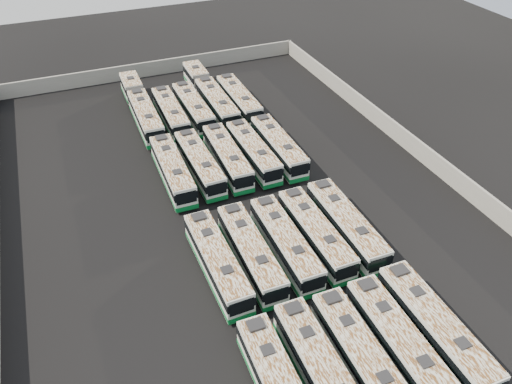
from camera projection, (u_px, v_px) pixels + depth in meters
The scene contains 21 objects.
ground at pixel (243, 215), 49.08m from camera, with size 140.00×140.00×0.00m, color black.
perimeter_wall at pixel (243, 207), 48.41m from camera, with size 45.20×73.20×2.20m.
bus_front_left at pixel (322, 372), 33.45m from camera, with size 2.49×11.08×3.11m.
bus_front_center at pixel (362, 359), 34.24m from camera, with size 2.55×11.08×3.11m.
bus_front_right at pixel (400, 345), 35.14m from camera, with size 2.61×11.30×3.17m.
bus_front_far_right at pixel (435, 328), 36.26m from camera, with size 2.48×11.41×3.21m.
bus_midfront_far_left at pixel (217, 262), 41.72m from camera, with size 2.51×11.11×3.12m.
bus_midfront_left at pixel (251, 252), 42.65m from camera, with size 2.46×11.03×3.10m.
bus_midfront_center at pixel (285, 243), 43.57m from camera, with size 2.45×11.00×3.09m.
bus_midfront_right at pixel (315, 234), 44.58m from camera, with size 2.34×11.01×3.10m.
bus_midfront_far_right at pixel (346, 225), 45.41m from camera, with size 2.60×11.38×3.19m.
bus_midback_far_left at pixel (173, 170), 52.53m from camera, with size 2.52×11.18×3.14m.
bus_midback_left at pixel (200, 164), 53.60m from camera, with size 2.52×11.00×3.09m.
bus_midback_center at pixel (227, 157), 54.60m from camera, with size 2.61×11.07×3.10m.
bus_midback_right at pixel (253, 152), 55.47m from camera, with size 2.44×10.95×3.08m.
bus_midback_far_right at pixel (279, 147), 56.32m from camera, with size 2.42×11.08×3.12m.
bus_back_far_left at pixel (141, 107), 64.03m from camera, with size 2.57×17.48×3.16m.
bus_back_left at pixel (171, 113), 62.74m from camera, with size 2.43×10.94×3.07m.
bus_back_center at pixel (193, 108), 63.73m from camera, with size 2.45×11.17×3.14m.
bus_back_right at pixel (210, 94), 66.87m from camera, with size 2.52×17.73×3.21m.
bus_back_far_right at pixel (239, 100), 65.58m from camera, with size 2.47×11.26×3.17m.
Camera 1 is at (-13.27, -35.42, 31.38)m, focal length 35.00 mm.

